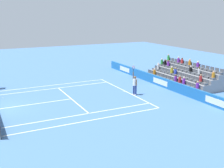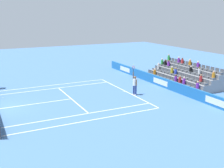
# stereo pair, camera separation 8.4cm
# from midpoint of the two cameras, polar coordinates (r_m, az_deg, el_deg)

# --- Properties ---
(line_baseline) EXTENTS (10.97, 0.10, 0.01)m
(line_baseline) POSITION_cam_midpoint_polar(r_m,az_deg,el_deg) (26.99, 2.87, -1.49)
(line_baseline) COLOR white
(line_baseline) RESTS_ON ground
(line_service) EXTENTS (8.23, 0.10, 0.01)m
(line_service) POSITION_cam_midpoint_polar(r_m,az_deg,el_deg) (24.87, -8.25, -3.02)
(line_service) COLOR white
(line_service) RESTS_ON ground
(line_centre_service) EXTENTS (0.10, 6.40, 0.01)m
(line_centre_service) POSITION_cam_midpoint_polar(r_m,az_deg,el_deg) (24.12, -15.49, -3.95)
(line_centre_service) COLOR white
(line_centre_service) RESTS_ON ground
(line_singles_sideline_left) EXTENTS (0.10, 11.89, 0.01)m
(line_singles_sideline_left) POSITION_cam_midpoint_polar(r_m,az_deg,el_deg) (28.55, -11.74, -0.90)
(line_singles_sideline_left) COLOR white
(line_singles_sideline_left) RESTS_ON ground
(line_singles_sideline_right) EXTENTS (0.10, 11.89, 0.01)m
(line_singles_sideline_right) POSITION_cam_midpoint_polar(r_m,az_deg,el_deg) (21.04, -5.86, -6.19)
(line_singles_sideline_right) COLOR white
(line_singles_sideline_right) RESTS_ON ground
(line_doubles_sideline_left) EXTENTS (0.10, 11.89, 0.01)m
(line_doubles_sideline_left) POSITION_cam_midpoint_polar(r_m,az_deg,el_deg) (29.83, -12.42, -0.28)
(line_doubles_sideline_left) COLOR white
(line_doubles_sideline_left) RESTS_ON ground
(line_doubles_sideline_right) EXTENTS (0.10, 11.89, 0.01)m
(line_doubles_sideline_right) POSITION_cam_midpoint_polar(r_m,az_deg,el_deg) (19.85, -4.44, -7.45)
(line_doubles_sideline_right) COLOR white
(line_doubles_sideline_right) RESTS_ON ground
(line_centre_mark) EXTENTS (0.10, 0.20, 0.01)m
(line_centre_mark) POSITION_cam_midpoint_polar(r_m,az_deg,el_deg) (26.94, 2.68, -1.52)
(line_centre_mark) COLOR white
(line_centre_mark) RESTS_ON ground
(sponsor_barrier) EXTENTS (22.57, 0.22, 0.96)m
(sponsor_barrier) POSITION_cam_midpoint_polar(r_m,az_deg,el_deg) (29.11, 10.13, 0.44)
(sponsor_barrier) COLOR #1E66AD
(sponsor_barrier) RESTS_ON ground
(tennis_player) EXTENTS (0.54, 0.43, 2.85)m
(tennis_player) POSITION_cam_midpoint_polar(r_m,az_deg,el_deg) (25.63, 4.80, -0.09)
(tennis_player) COLOR navy
(tennis_player) RESTS_ON ground
(stadium_stand) EXTENTS (8.68, 3.80, 2.59)m
(stadium_stand) POSITION_cam_midpoint_polar(r_m,az_deg,el_deg) (30.87, 14.53, 1.40)
(stadium_stand) COLOR gray
(stadium_stand) RESTS_ON ground
(loose_tennis_ball) EXTENTS (0.07, 0.07, 0.07)m
(loose_tennis_ball) POSITION_cam_midpoint_polar(r_m,az_deg,el_deg) (26.66, -21.38, -2.62)
(loose_tennis_ball) COLOR #D1E533
(loose_tennis_ball) RESTS_ON ground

